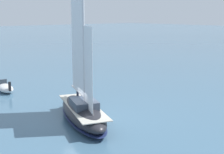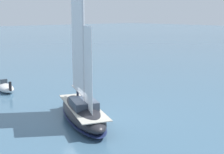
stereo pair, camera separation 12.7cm
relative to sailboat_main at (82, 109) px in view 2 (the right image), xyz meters
The scene contains 3 objects.
ground_plane 1.00m from the sailboat_main, 164.73° to the left, with size 400.00×400.00×0.00m, color #42667F.
sailboat_main is the anchor object (origin of this frame).
motor_tender 13.16m from the sailboat_main, behind, with size 3.72×1.73×1.39m.
Camera 2 is at (18.89, -13.25, 8.14)m, focal length 50.00 mm.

